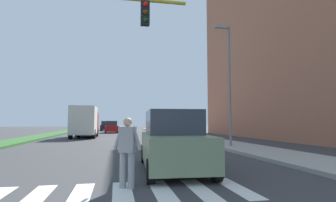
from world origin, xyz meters
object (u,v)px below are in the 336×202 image
street_lamp_right (228,74)px  pedestrian_performer (127,149)px  sedan_far_horizon (106,126)px  truck_box_delivery (85,122)px  sedan_midblock (88,130)px  sedan_distant (111,127)px  suv_crossing (173,142)px

street_lamp_right → pedestrian_performer: bearing=-126.4°
street_lamp_right → sedan_far_horizon: bearing=103.6°
sedan_far_horizon → truck_box_delivery: 22.56m
sedan_far_horizon → truck_box_delivery: truck_box_delivery is taller
pedestrian_performer → street_lamp_right: bearing=53.6°
street_lamp_right → sedan_far_horizon: 36.61m
street_lamp_right → truck_box_delivery: bearing=127.5°
pedestrian_performer → sedan_midblock: pedestrian_performer is taller
pedestrian_performer → truck_box_delivery: size_ratio=0.27×
sedan_midblock → truck_box_delivery: size_ratio=0.72×
sedan_distant → sedan_far_horizon: size_ratio=1.05×
suv_crossing → truck_box_delivery: bearing=104.2°
suv_crossing → truck_box_delivery: 20.22m
pedestrian_performer → sedan_distant: bearing=91.5°
suv_crossing → sedan_distant: 31.68m
truck_box_delivery → sedan_far_horizon: bearing=86.5°
suv_crossing → sedan_midblock: (-4.77, 21.61, -0.16)m
pedestrian_performer → sedan_far_horizon: sedan_far_horizon is taller
street_lamp_right → suv_crossing: bearing=-126.5°
sedan_midblock → sedan_far_horizon: sedan_far_horizon is taller
street_lamp_right → truck_box_delivery: 16.53m
sedan_midblock → sedan_far_horizon: bearing=86.7°
sedan_midblock → sedan_distant: size_ratio=0.97×
street_lamp_right → sedan_distant: (-7.45, 24.89, -3.79)m
suv_crossing → sedan_far_horizon: (-3.58, 42.09, -0.12)m
pedestrian_performer → sedan_distant: sedan_distant is taller
pedestrian_performer → suv_crossing: suv_crossing is taller
street_lamp_right → sedan_distant: bearing=106.7°
street_lamp_right → suv_crossing: street_lamp_right is taller
suv_crossing → sedan_midblock: bearing=102.5°
sedan_far_horizon → street_lamp_right: bearing=-76.4°
pedestrian_performer → sedan_distant: size_ratio=0.37×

